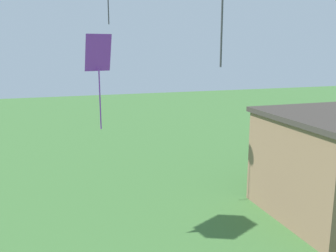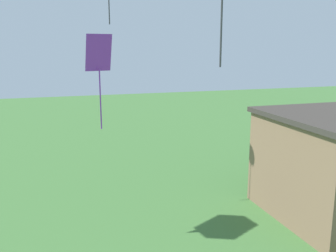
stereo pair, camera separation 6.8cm
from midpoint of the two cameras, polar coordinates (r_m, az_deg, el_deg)
kite_purple_streamer at (r=14.16m, az=-10.34°, el=9.71°), size 1.03×0.54×3.53m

